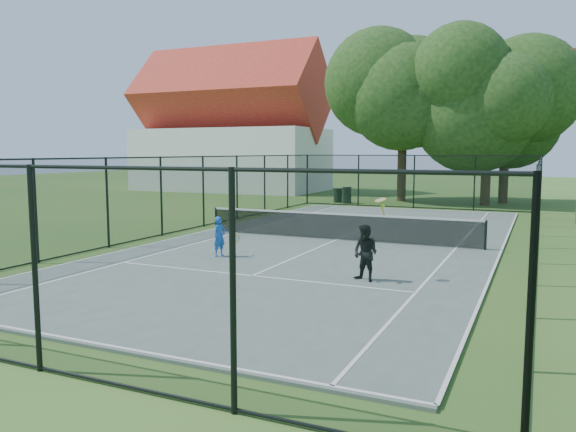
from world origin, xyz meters
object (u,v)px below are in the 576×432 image
at_px(player_black, 366,253).
at_px(trash_bin_right, 347,195).
at_px(tennis_net, 337,225).
at_px(player_blue, 220,237).
at_px(trash_bin_left, 338,195).

bearing_deg(player_black, trash_bin_right, 109.58).
relative_size(tennis_net, player_black, 4.98).
bearing_deg(player_blue, player_black, -15.07).
bearing_deg(player_blue, trash_bin_right, 96.82).
height_order(trash_bin_left, player_black, player_black).
distance_m(tennis_net, trash_bin_left, 15.59).
bearing_deg(player_blue, tennis_net, 64.29).
distance_m(trash_bin_right, player_black, 21.28).
bearing_deg(tennis_net, trash_bin_right, 107.04).
bearing_deg(trash_bin_left, tennis_net, -70.84).
bearing_deg(trash_bin_left, player_black, -68.99).
distance_m(tennis_net, trash_bin_right, 14.95).
relative_size(trash_bin_left, player_black, 0.44).
xyz_separation_m(trash_bin_right, player_black, (7.13, -20.05, 0.24)).
xyz_separation_m(tennis_net, player_black, (2.75, -5.76, 0.17)).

